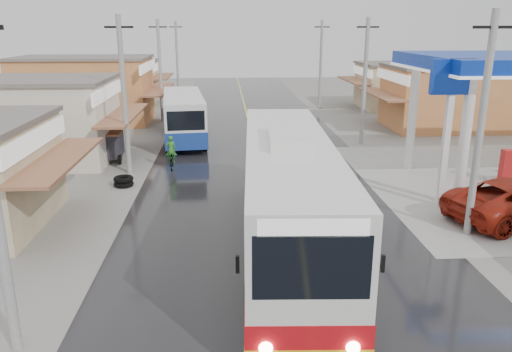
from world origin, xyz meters
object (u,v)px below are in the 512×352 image
(tricycle_far, at_px, (107,133))
(second_bus, at_px, (184,116))
(cyclist, at_px, (172,158))
(tyre_stack, at_px, (124,181))
(tricycle_near, at_px, (110,144))
(coach_bus, at_px, (288,195))

(tricycle_far, bearing_deg, second_bus, 2.41)
(second_bus, xyz_separation_m, cyclist, (-0.16, -7.00, -1.07))
(tyre_stack, bearing_deg, cyclist, 56.04)
(cyclist, distance_m, tricycle_near, 4.15)
(cyclist, relative_size, tricycle_far, 0.74)
(coach_bus, distance_m, tricycle_near, 15.28)
(cyclist, xyz_separation_m, tricycle_far, (-4.52, 5.01, 0.40))
(cyclist, xyz_separation_m, tyre_stack, (-2.03, -3.01, -0.36))
(tricycle_near, height_order, tyre_stack, tricycle_near)
(tricycle_near, xyz_separation_m, tyre_stack, (1.65, -4.90, -0.73))
(cyclist, bearing_deg, coach_bus, -69.09)
(tricycle_near, bearing_deg, tyre_stack, -75.51)
(tricycle_near, distance_m, tricycle_far, 3.23)
(second_bus, distance_m, tricycle_near, 6.42)
(tricycle_near, height_order, tricycle_far, tricycle_far)
(tricycle_near, xyz_separation_m, tricycle_far, (-0.85, 3.12, 0.03))
(coach_bus, xyz_separation_m, cyclist, (-4.99, 10.65, -1.40))
(second_bus, xyz_separation_m, tricycle_near, (-3.83, -5.11, -0.69))
(second_bus, relative_size, tricycle_near, 4.25)
(cyclist, bearing_deg, second_bus, 84.53)
(cyclist, height_order, tricycle_far, cyclist)
(second_bus, xyz_separation_m, tyre_stack, (-2.18, -10.01, -1.43))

